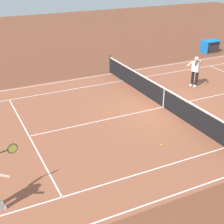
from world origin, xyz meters
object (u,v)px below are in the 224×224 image
at_px(tennis_player_far, 195,70).
at_px(equipment_cart_tarped, 210,46).
at_px(tennis_ball, 162,145).
at_px(tennis_net, 164,98).

xyz_separation_m(tennis_player_far, equipment_cart_tarped, (-5.67, -5.22, -0.49)).
bearing_deg(tennis_ball, equipment_cart_tarped, -137.98).
xyz_separation_m(tennis_net, equipment_cart_tarped, (-8.79, -6.86, -0.05)).
distance_m(tennis_net, tennis_ball, 3.62).
height_order(tennis_net, tennis_ball, tennis_net).
relative_size(tennis_net, equipment_cart_tarped, 9.36).
bearing_deg(tennis_net, tennis_player_far, -152.31).
bearing_deg(tennis_ball, tennis_player_far, -138.66).
distance_m(tennis_player_far, tennis_ball, 6.97).
height_order(tennis_net, tennis_player_far, tennis_player_far).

